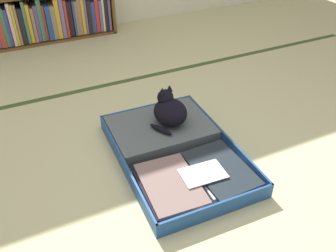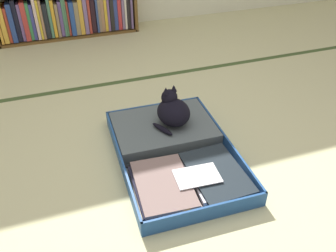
% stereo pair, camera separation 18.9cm
% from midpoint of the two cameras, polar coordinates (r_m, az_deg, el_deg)
% --- Properties ---
extents(ground_plane, '(10.00, 10.00, 0.00)m').
position_cam_midpoint_polar(ground_plane, '(2.05, 2.58, -7.75)').
color(ground_plane, '#C4C390').
extents(tatami_border, '(4.80, 0.05, 0.00)m').
position_cam_midpoint_polar(tatami_border, '(2.93, -5.46, 6.90)').
color(tatami_border, '#3B5027').
rests_on(tatami_border, ground_plane).
extents(open_suitcase, '(0.67, 0.98, 0.10)m').
position_cam_midpoint_polar(open_suitcase, '(2.15, 3.29, -3.69)').
color(open_suitcase, navy).
rests_on(open_suitcase, ground_plane).
extents(black_cat, '(0.26, 0.27, 0.24)m').
position_cam_midpoint_polar(black_cat, '(2.23, 3.12, 2.33)').
color(black_cat, black).
rests_on(black_cat, open_suitcase).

